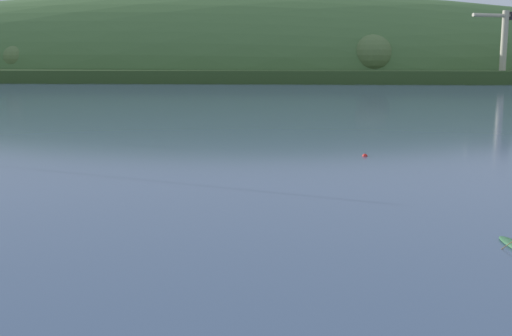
# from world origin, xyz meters

# --- Properties ---
(far_shoreline_hill) EXTENTS (466.71, 113.90, 59.36)m
(far_shoreline_hill) POSITION_xyz_m (-33.46, 222.32, 0.16)
(far_shoreline_hill) COLOR #314A21
(far_shoreline_hill) RESTS_ON ground
(dockside_crane) EXTENTS (13.87, 9.14, 20.63)m
(dockside_crane) POSITION_xyz_m (57.81, 187.04, 10.14)
(dockside_crane) COLOR #4C4C51
(dockside_crane) RESTS_ON ground
(mooring_buoy_midchannel) EXTENTS (0.44, 0.44, 0.52)m
(mooring_buoy_midchannel) POSITION_xyz_m (14.68, 44.94, 0.00)
(mooring_buoy_midchannel) COLOR red
(mooring_buoy_midchannel) RESTS_ON ground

